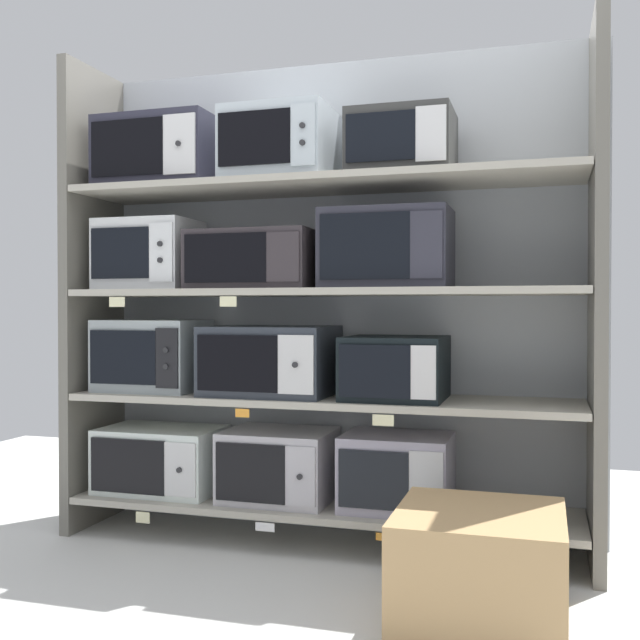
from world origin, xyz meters
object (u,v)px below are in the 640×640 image
at_px(microwave_0, 161,459).
at_px(microwave_10, 281,147).
at_px(microwave_8, 387,249).
at_px(microwave_2, 397,472).
at_px(microwave_9, 160,154).
at_px(shipping_carton, 480,568).
at_px(microwave_5, 396,368).
at_px(microwave_3, 153,355).
at_px(microwave_4, 271,360).
at_px(microwave_6, 149,255).
at_px(microwave_7, 257,260).
at_px(microwave_11, 402,144).
at_px(microwave_1, 278,465).

distance_m(microwave_0, microwave_10, 1.56).
height_order(microwave_8, microwave_10, microwave_10).
distance_m(microwave_2, microwave_10, 1.52).
height_order(microwave_9, shipping_carton, microwave_9).
bearing_deg(microwave_5, microwave_3, 179.99).
distance_m(microwave_3, microwave_4, 0.60).
distance_m(microwave_2, microwave_4, 0.74).
distance_m(microwave_5, microwave_6, 1.29).
distance_m(microwave_3, microwave_7, 0.69).
distance_m(microwave_0, microwave_6, 0.97).
relative_size(microwave_7, microwave_11, 1.28).
distance_m(microwave_0, microwave_11, 1.82).
relative_size(microwave_6, shipping_carton, 0.81).
bearing_deg(microwave_3, microwave_5, -0.01).
bearing_deg(microwave_4, microwave_5, -0.01).
bearing_deg(microwave_1, microwave_5, -0.00).
xyz_separation_m(microwave_6, microwave_10, (0.66, -0.00, 0.47)).
height_order(microwave_1, microwave_8, microwave_8).
bearing_deg(microwave_11, microwave_6, 180.00).
bearing_deg(microwave_7, shipping_carton, -32.15).
distance_m(microwave_2, microwave_9, 1.82).
relative_size(microwave_11, shipping_carton, 0.80).
height_order(microwave_6, microwave_8, microwave_8).
height_order(microwave_6, microwave_7, microwave_6).
bearing_deg(microwave_0, microwave_9, 173.98).
bearing_deg(microwave_1, microwave_7, -179.98).
distance_m(microwave_11, shipping_carton, 1.73).
xyz_separation_m(microwave_7, microwave_11, (0.66, 0.00, 0.48)).
bearing_deg(microwave_1, microwave_2, 0.03).
bearing_deg(microwave_4, microwave_8, -0.01).
distance_m(microwave_10, microwave_11, 0.55).
relative_size(microwave_1, microwave_8, 0.88).
distance_m(microwave_5, microwave_9, 1.49).
xyz_separation_m(microwave_8, shipping_carton, (0.45, -0.66, -1.11)).
distance_m(microwave_6, microwave_11, 1.29).
distance_m(microwave_2, shipping_carton, 0.79).
height_order(microwave_8, microwave_9, microwave_9).
relative_size(microwave_2, microwave_6, 1.05).
xyz_separation_m(microwave_3, microwave_9, (0.04, -0.00, 0.95)).
relative_size(microwave_3, microwave_11, 1.08).
bearing_deg(microwave_11, microwave_0, -179.98).
bearing_deg(microwave_6, microwave_1, -0.03).
height_order(microwave_2, microwave_3, microwave_3).
xyz_separation_m(microwave_1, microwave_2, (0.54, 0.00, 0.00)).
height_order(microwave_3, microwave_10, microwave_10).
distance_m(microwave_4, microwave_5, 0.57).
distance_m(microwave_1, microwave_9, 1.55).
relative_size(microwave_0, microwave_5, 1.32).
relative_size(microwave_8, shipping_carton, 1.00).
distance_m(microwave_3, microwave_6, 0.47).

